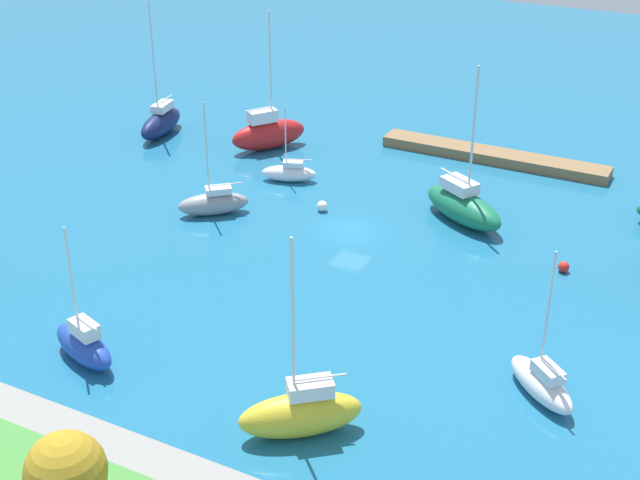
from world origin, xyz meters
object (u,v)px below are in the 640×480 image
(sailboat_navy_mid_basin, at_px, (161,122))
(sailboat_yellow_by_breakwater, at_px, (301,412))
(sailboat_blue_lone_north, at_px, (84,345))
(sailboat_green_inner_mooring, at_px, (463,205))
(sailboat_gray_west_end, at_px, (214,203))
(sailboat_red_lone_south, at_px, (268,133))
(sailboat_white_far_north, at_px, (542,383))
(mooring_buoy_red, at_px, (564,267))
(mooring_buoy_white, at_px, (322,206))
(sailboat_white_far_south, at_px, (289,173))
(pier_dock, at_px, (493,156))
(park_tree_west, at_px, (66,472))

(sailboat_navy_mid_basin, height_order, sailboat_yellow_by_breakwater, sailboat_navy_mid_basin)
(sailboat_blue_lone_north, height_order, sailboat_green_inner_mooring, sailboat_green_inner_mooring)
(sailboat_yellow_by_breakwater, height_order, sailboat_gray_west_end, sailboat_yellow_by_breakwater)
(sailboat_navy_mid_basin, xyz_separation_m, sailboat_yellow_by_breakwater, (-31.86, 31.45, 0.06))
(sailboat_blue_lone_north, relative_size, sailboat_red_lone_south, 0.68)
(sailboat_yellow_by_breakwater, relative_size, sailboat_green_inner_mooring, 0.93)
(sailboat_white_far_north, xyz_separation_m, sailboat_yellow_by_breakwater, (9.87, 8.55, 0.43))
(sailboat_gray_west_end, height_order, sailboat_green_inner_mooring, sailboat_green_inner_mooring)
(sailboat_white_far_north, distance_m, sailboat_navy_mid_basin, 47.61)
(sailboat_red_lone_south, height_order, mooring_buoy_red, sailboat_red_lone_south)
(sailboat_yellow_by_breakwater, relative_size, mooring_buoy_white, 13.40)
(sailboat_white_far_north, distance_m, mooring_buoy_red, 14.30)
(sailboat_white_far_south, bearing_deg, pier_dock, -159.29)
(sailboat_white_far_south, bearing_deg, mooring_buoy_white, 121.65)
(sailboat_green_inner_mooring, relative_size, mooring_buoy_white, 14.42)
(sailboat_gray_west_end, xyz_separation_m, sailboat_red_lone_south, (3.19, -13.59, 0.55))
(pier_dock, height_order, sailboat_yellow_by_breakwater, sailboat_yellow_by_breakwater)
(pier_dock, distance_m, sailboat_blue_lone_north, 41.19)
(sailboat_yellow_by_breakwater, bearing_deg, sailboat_red_lone_south, -96.75)
(sailboat_green_inner_mooring, xyz_separation_m, sailboat_red_lone_south, (20.34, -6.11, 0.19))
(sailboat_gray_west_end, distance_m, sailboat_green_inner_mooring, 18.71)
(mooring_buoy_red, bearing_deg, park_tree_west, 70.92)
(pier_dock, relative_size, sailboat_blue_lone_north, 2.37)
(park_tree_west, height_order, mooring_buoy_white, park_tree_west)
(sailboat_white_far_south, relative_size, mooring_buoy_white, 7.69)
(sailboat_blue_lone_north, bearing_deg, pier_dock, -87.42)
(pier_dock, height_order, mooring_buoy_white, pier_dock)
(sailboat_white_far_south, bearing_deg, sailboat_green_inner_mooring, 156.83)
(sailboat_green_inner_mooring, relative_size, sailboat_red_lone_south, 0.98)
(sailboat_white_far_north, xyz_separation_m, sailboat_gray_west_end, (27.95, -10.87, 0.06))
(sailboat_yellow_by_breakwater, relative_size, sailboat_white_far_south, 1.74)
(sailboat_blue_lone_north, xyz_separation_m, sailboat_green_inner_mooring, (-12.95, -26.98, 0.21))
(sailboat_gray_west_end, distance_m, mooring_buoy_white, 8.24)
(sailboat_red_lone_south, bearing_deg, sailboat_blue_lone_north, -133.02)
(sailboat_navy_mid_basin, bearing_deg, sailboat_yellow_by_breakwater, 36.12)
(mooring_buoy_red, bearing_deg, pier_dock, -58.80)
(sailboat_red_lone_south, distance_m, mooring_buoy_white, 13.92)
(sailboat_blue_lone_north, height_order, sailboat_gray_west_end, sailboat_gray_west_end)
(sailboat_navy_mid_basin, bearing_deg, sailboat_green_inner_mooring, 72.36)
(sailboat_yellow_by_breakwater, bearing_deg, sailboat_navy_mid_basin, -84.18)
(mooring_buoy_white, bearing_deg, sailboat_yellow_by_breakwater, 115.00)
(sailboat_navy_mid_basin, bearing_deg, sailboat_white_far_north, 51.99)
(mooring_buoy_white, bearing_deg, sailboat_green_inner_mooring, -162.14)
(sailboat_blue_lone_north, bearing_deg, sailboat_green_inner_mooring, -97.06)
(sailboat_white_far_south, relative_size, sailboat_green_inner_mooring, 0.53)
(sailboat_gray_west_end, bearing_deg, sailboat_red_lone_south, -118.20)
(sailboat_gray_west_end, xyz_separation_m, sailboat_green_inner_mooring, (-17.15, -7.48, 0.36))
(sailboat_red_lone_south, relative_size, mooring_buoy_red, 16.08)
(sailboat_blue_lone_north, xyz_separation_m, mooring_buoy_white, (-2.86, -23.73, -0.68))
(pier_dock, relative_size, sailboat_navy_mid_basin, 1.59)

